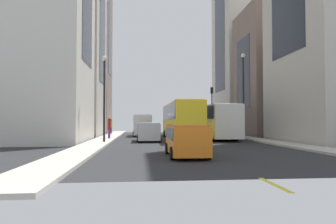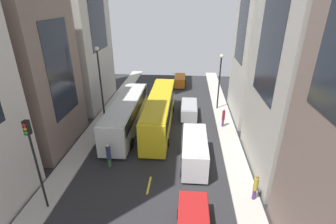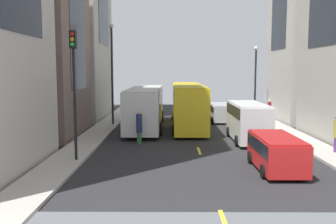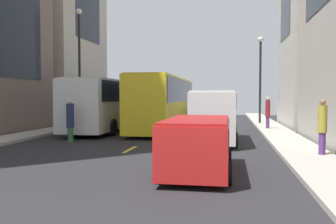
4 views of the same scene
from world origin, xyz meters
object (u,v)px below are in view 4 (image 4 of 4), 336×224
Objects in this scene: city_bus_white at (112,101)px; streetcar_yellow at (165,99)px; delivery_van_white at (214,112)px; car_orange_0 at (204,109)px; car_red_2 at (198,141)px; pedestrian_walking_far at (70,120)px; pedestrian_crossing_near at (322,125)px; car_silver_1 at (213,114)px; pedestrian_waiting_curb at (268,111)px.

city_bus_white is 3.66m from streetcar_yellow.
streetcar_yellow is 7.83m from delivery_van_white.
streetcar_yellow is 3.23× the size of car_orange_0.
pedestrian_walking_far is at bearing 137.55° from car_red_2.
car_orange_0 is at bearing 83.46° from streetcar_yellow.
pedestrian_crossing_near is at bearing -13.28° from pedestrian_walking_far.
pedestrian_crossing_near is at bearing -76.28° from car_orange_0.
streetcar_yellow is at bearing -139.04° from car_silver_1.
car_silver_1 is 12.60m from pedestrian_walking_far.
car_red_2 is at bearing 52.10° from pedestrian_crossing_near.
car_silver_1 is at bearing 59.34° from pedestrian_walking_far.
car_red_2 is 2.03× the size of pedestrian_walking_far.
car_red_2 is at bearing -86.27° from car_orange_0.
streetcar_yellow is 6.21× the size of pedestrian_walking_far.
car_red_2 is at bearing -40.62° from pedestrian_walking_far.
city_bus_white is 15.19m from pedestrian_crossing_near.
delivery_van_white is (3.74, -6.85, -0.61)m from streetcar_yellow.
pedestrian_crossing_near is at bearing -71.26° from car_silver_1.
pedestrian_waiting_curb is 11.12m from pedestrian_crossing_near.
pedestrian_crossing_near is (0.87, -11.09, -0.04)m from pedestrian_waiting_curb.
streetcar_yellow is 6.30× the size of pedestrian_waiting_curb.
car_silver_1 reaches higher than car_red_2.
car_orange_0 is at bearing 71.48° from city_bus_white.
pedestrian_walking_far is (0.04, -6.86, -0.88)m from city_bus_white.
delivery_van_white is 1.31× the size of car_silver_1.
car_orange_0 is 0.95× the size of car_red_2.
car_silver_1 is (-0.48, 9.68, -0.53)m from delivery_van_white.
car_orange_0 is (1.68, 14.66, -1.17)m from streetcar_yellow.
streetcar_yellow is 14.74m from car_red_2.
pedestrian_waiting_curb is at bearing 1.73° from streetcar_yellow.
streetcar_yellow is 4.47m from car_silver_1.
streetcar_yellow is at bearing 14.72° from city_bus_white.
delivery_van_white is at bearing 88.60° from car_red_2.
delivery_van_white is at bearing -87.16° from car_silver_1.
car_red_2 is 14.88m from pedestrian_waiting_curb.
car_red_2 is at bearing -89.00° from car_silver_1.
car_orange_0 is at bearing 93.73° from car_red_2.
delivery_van_white is 2.74× the size of pedestrian_crossing_near.
car_silver_1 is 2.09× the size of pedestrian_crossing_near.
city_bus_white is 5.67× the size of pedestrian_walking_far.
pedestrian_walking_far reaches higher than car_red_2.
pedestrian_crossing_near is (7.91, -10.87, -0.87)m from streetcar_yellow.
pedestrian_waiting_curb reaches higher than car_silver_1.
delivery_van_white is at bearing -29.72° from pedestrian_crossing_near.
delivery_van_white reaches higher than car_red_2.
delivery_van_white is 21.62m from car_orange_0.
pedestrian_walking_far is at bearing -144.74° from pedestrian_waiting_curb.
streetcar_yellow is (3.54, 0.93, 0.12)m from city_bus_white.
car_red_2 is 2.12× the size of pedestrian_crossing_near.
car_silver_1 is at bearing 143.30° from pedestrian_waiting_curb.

